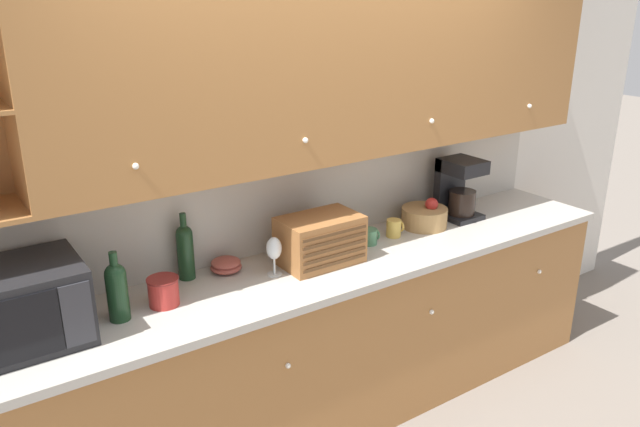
{
  "coord_description": "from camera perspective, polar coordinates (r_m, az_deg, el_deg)",
  "views": [
    {
      "loc": [
        -1.68,
        -2.69,
        2.25
      ],
      "look_at": [
        0.0,
        -0.21,
        1.17
      ],
      "focal_mm": 35.0,
      "sensor_mm": 36.0,
      "label": 1
    }
  ],
  "objects": [
    {
      "name": "bread_box",
      "position": [
        3.15,
        -0.0,
        -2.43
      ],
      "size": [
        0.41,
        0.27,
        0.25
      ],
      "color": "#996033",
      "rests_on": "counter_unit"
    },
    {
      "name": "storage_canister",
      "position": [
        2.84,
        -14.12,
        -6.93
      ],
      "size": [
        0.14,
        0.14,
        0.13
      ],
      "color": "#B22D28",
      "rests_on": "counter_unit"
    },
    {
      "name": "ground_plane",
      "position": [
        3.89,
        -1.81,
        -15.55
      ],
      "size": [
        24.0,
        24.0,
        0.0
      ],
      "primitive_type": "plane",
      "color": "slate"
    },
    {
      "name": "coffee_maker",
      "position": [
        3.86,
        12.49,
        2.31
      ],
      "size": [
        0.22,
        0.24,
        0.37
      ],
      "color": "black",
      "rests_on": "counter_unit"
    },
    {
      "name": "microwave",
      "position": [
        2.71,
        -26.08,
        -7.66
      ],
      "size": [
        0.51,
        0.41,
        0.32
      ],
      "color": "black",
      "rests_on": "counter_unit"
    },
    {
      "name": "wall_back",
      "position": [
        3.34,
        -2.32,
        3.22
      ],
      "size": [
        5.96,
        0.06,
        2.6
      ],
      "color": "silver",
      "rests_on": "ground_plane"
    },
    {
      "name": "second_wine_bottle",
      "position": [
        3.04,
        -12.22,
        -3.23
      ],
      "size": [
        0.08,
        0.08,
        0.33
      ],
      "color": "#19381E",
      "rests_on": "counter_unit"
    },
    {
      "name": "bowl_stack_on_counter",
      "position": [
        3.12,
        -8.6,
        -4.67
      ],
      "size": [
        0.16,
        0.16,
        0.07
      ],
      "color": "#9E473D",
      "rests_on": "counter_unit"
    },
    {
      "name": "wine_bottle",
      "position": [
        2.74,
        -18.08,
        -6.59
      ],
      "size": [
        0.09,
        0.09,
        0.31
      ],
      "color": "#19381E",
      "rests_on": "counter_unit"
    },
    {
      "name": "wine_glass",
      "position": [
        3.02,
        -4.23,
        -3.32
      ],
      "size": [
        0.08,
        0.08,
        0.2
      ],
      "color": "silver",
      "rests_on": "counter_unit"
    },
    {
      "name": "upper_cabinets",
      "position": [
        3.15,
        2.31,
        12.84
      ],
      "size": [
        3.56,
        0.37,
        0.83
      ],
      "color": "#A36B38",
      "rests_on": "backsplash_panel"
    },
    {
      "name": "mug",
      "position": [
        3.53,
        6.79,
        -1.32
      ],
      "size": [
        0.1,
        0.08,
        0.1
      ],
      "color": "gold",
      "rests_on": "counter_unit"
    },
    {
      "name": "counter_unit",
      "position": [
        3.43,
        0.87,
        -11.55
      ],
      "size": [
        3.58,
        0.63,
        0.94
      ],
      "color": "#A36B38",
      "rests_on": "ground_plane"
    },
    {
      "name": "backsplash_panel",
      "position": [
        3.34,
        -1.97,
        1.4
      ],
      "size": [
        3.56,
        0.01,
        0.52
      ],
      "color": "#B7B2A8",
      "rests_on": "counter_unit"
    },
    {
      "name": "mug_blue_second",
      "position": [
        3.42,
        4.5,
        -2.1
      ],
      "size": [
        0.11,
        0.09,
        0.09
      ],
      "color": "#4C845B",
      "rests_on": "counter_unit"
    },
    {
      "name": "fruit_basket",
      "position": [
        3.7,
        9.54,
        -0.27
      ],
      "size": [
        0.27,
        0.27,
        0.18
      ],
      "color": "#A87F4C",
      "rests_on": "counter_unit"
    }
  ]
}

